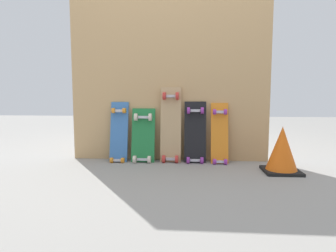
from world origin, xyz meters
name	(u,v)px	position (x,y,z in m)	size (l,w,h in m)	color
ground_plane	(169,161)	(0.00, 0.00, 0.00)	(12.00, 12.00, 0.00)	gray
plywood_wall_panel	(169,76)	(0.00, 0.07, 0.82)	(1.91, 0.04, 1.64)	tan
skateboard_blue	(119,135)	(-0.48, -0.03, 0.25)	(0.17, 0.19, 0.64)	#386BAD
skateboard_green	(143,138)	(-0.24, -0.03, 0.22)	(0.22, 0.19, 0.57)	#1E7238
skateboard_natural	(171,128)	(0.02, -0.01, 0.33)	(0.20, 0.16, 0.77)	tan
skateboard_black	(195,135)	(0.25, -0.02, 0.26)	(0.21, 0.17, 0.64)	black
skateboard_orange	(220,137)	(0.48, -0.03, 0.25)	(0.16, 0.18, 0.63)	orange
traffic_cone	(282,150)	(0.96, -0.34, 0.19)	(0.29, 0.29, 0.38)	black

